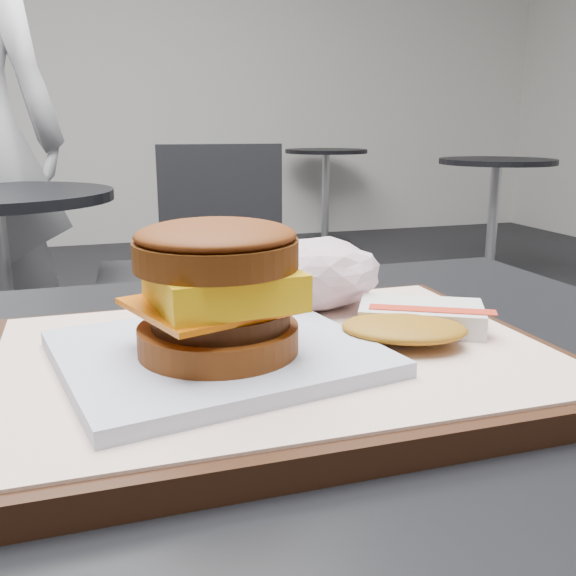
{
  "coord_description": "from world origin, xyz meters",
  "views": [
    {
      "loc": [
        -0.1,
        -0.4,
        0.94
      ],
      "look_at": [
        0.03,
        -0.02,
        0.83
      ],
      "focal_mm": 40.0,
      "sensor_mm": 36.0,
      "label": 1
    }
  ],
  "objects_px": {
    "serving_tray": "(276,363)",
    "crumpled_wrapper": "(307,273)",
    "breakfast_sandwich": "(217,305)",
    "hash_brown": "(414,321)",
    "neighbor_chair": "(185,261)"
  },
  "relations": [
    {
      "from": "serving_tray",
      "to": "neighbor_chair",
      "type": "distance_m",
      "value": 1.68
    },
    {
      "from": "breakfast_sandwich",
      "to": "crumpled_wrapper",
      "type": "bearing_deg",
      "value": 48.37
    },
    {
      "from": "serving_tray",
      "to": "crumpled_wrapper",
      "type": "bearing_deg",
      "value": 59.61
    },
    {
      "from": "crumpled_wrapper",
      "to": "breakfast_sandwich",
      "type": "bearing_deg",
      "value": -131.63
    },
    {
      "from": "breakfast_sandwich",
      "to": "hash_brown",
      "type": "xyz_separation_m",
      "value": [
        0.15,
        0.01,
        -0.03
      ]
    },
    {
      "from": "hash_brown",
      "to": "neighbor_chair",
      "type": "bearing_deg",
      "value": 87.06
    },
    {
      "from": "breakfast_sandwich",
      "to": "crumpled_wrapper",
      "type": "relative_size",
      "value": 1.7
    },
    {
      "from": "serving_tray",
      "to": "neighbor_chair",
      "type": "height_order",
      "value": "neighbor_chair"
    },
    {
      "from": "hash_brown",
      "to": "neighbor_chair",
      "type": "height_order",
      "value": "neighbor_chair"
    },
    {
      "from": "hash_brown",
      "to": "neighbor_chair",
      "type": "xyz_separation_m",
      "value": [
        0.08,
        1.65,
        -0.29
      ]
    },
    {
      "from": "serving_tray",
      "to": "neighbor_chair",
      "type": "bearing_deg",
      "value": 83.5
    },
    {
      "from": "crumpled_wrapper",
      "to": "neighbor_chair",
      "type": "xyz_separation_m",
      "value": [
        0.13,
        1.56,
        -0.31
      ]
    },
    {
      "from": "crumpled_wrapper",
      "to": "neighbor_chair",
      "type": "relative_size",
      "value": 0.15
    },
    {
      "from": "breakfast_sandwich",
      "to": "crumpled_wrapper",
      "type": "height_order",
      "value": "breakfast_sandwich"
    },
    {
      "from": "serving_tray",
      "to": "crumpled_wrapper",
      "type": "xyz_separation_m",
      "value": [
        0.06,
        0.1,
        0.04
      ]
    }
  ]
}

